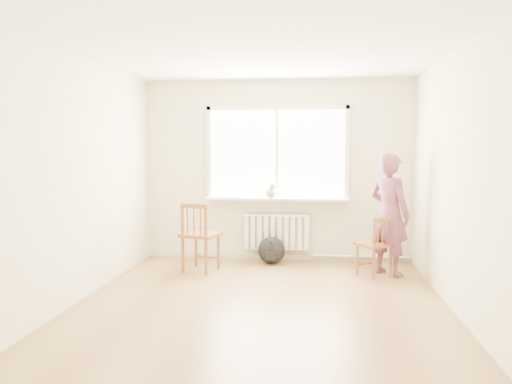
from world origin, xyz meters
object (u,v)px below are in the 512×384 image
(chair_right, at_px, (376,246))
(backpack, at_px, (271,250))
(cat, at_px, (271,191))
(chair_left, at_px, (199,237))
(person, at_px, (389,214))

(chair_right, relative_size, backpack, 2.02)
(chair_right, relative_size, cat, 2.15)
(chair_left, distance_m, chair_right, 2.37)
(person, bearing_deg, chair_left, 49.27)
(person, bearing_deg, cat, 26.62)
(chair_left, xyz_separation_m, chair_right, (2.37, 0.01, -0.08))
(chair_left, distance_m, person, 2.57)
(person, distance_m, cat, 1.74)
(chair_left, xyz_separation_m, backpack, (0.94, 0.58, -0.28))
(chair_left, bearing_deg, backpack, -132.18)
(cat, bearing_deg, chair_right, -43.89)
(chair_left, distance_m, cat, 1.30)
(chair_left, relative_size, chair_right, 1.19)
(chair_right, height_order, cat, cat)
(chair_left, relative_size, backpack, 2.40)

